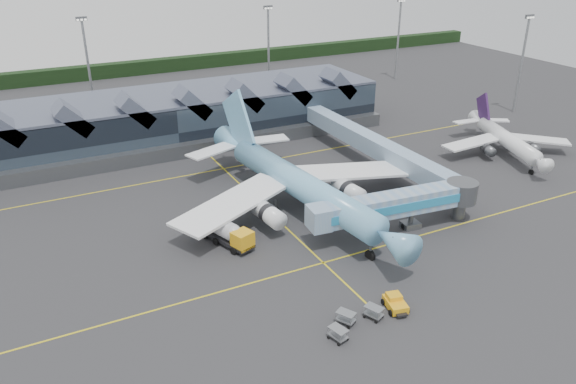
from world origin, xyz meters
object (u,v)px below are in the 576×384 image
main_airliner (295,181)px  regional_jet (505,138)px  jet_bridge (406,203)px  fuel_truck (224,230)px  pushback_tug (395,303)px

main_airliner → regional_jet: 47.32m
jet_bridge → fuel_truck: 25.94m
fuel_truck → main_airliner: bearing=0.5°
jet_bridge → pushback_tug: bearing=-124.8°
main_airliner → fuel_truck: bearing=-166.6°
regional_jet → jet_bridge: regional_jet is taller
regional_jet → fuel_truck: 61.31m
main_airliner → fuel_truck: 14.69m
main_airliner → pushback_tug: size_ratio=12.32×
jet_bridge → fuel_truck: bearing=166.8°
fuel_truck → pushback_tug: fuel_truck is taller
fuel_truck → pushback_tug: 25.99m
regional_jet → jet_bridge: 39.75m
jet_bridge → main_airliner: bearing=135.1°
main_airliner → regional_jet: bearing=-2.8°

